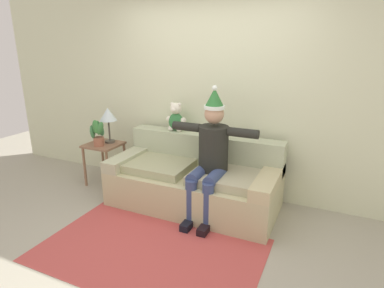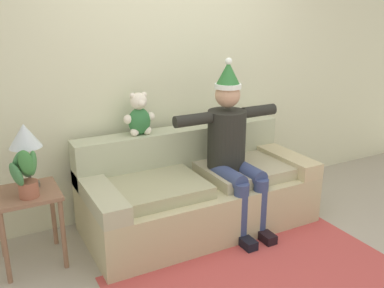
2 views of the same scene
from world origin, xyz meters
name	(u,v)px [view 2 (image 2 of 2)]	position (x,y,z in m)	size (l,w,h in m)	color
ground_plane	(262,280)	(0.00, 0.00, 0.00)	(10.00, 10.00, 0.00)	#A49F8C
back_wall	(169,70)	(0.00, 1.55, 1.35)	(7.00, 0.10, 2.70)	beige
couch	(196,190)	(0.00, 1.00, 0.32)	(2.04, 0.95, 0.83)	#BBB689
person_seated	(232,145)	(0.26, 0.83, 0.76)	(1.02, 0.77, 1.51)	black
teddy_bear	(139,116)	(-0.41, 1.30, 1.01)	(0.29, 0.17, 0.38)	#31753D
side_table	(28,205)	(-1.43, 1.04, 0.49)	(0.46, 0.45, 0.60)	#896249
table_lamp	(25,139)	(-1.38, 1.13, 0.98)	(0.24, 0.24, 0.50)	#524D42
potted_plant	(25,173)	(-1.43, 0.94, 0.78)	(0.24, 0.22, 0.38)	#9C5B43
area_rug	(269,285)	(0.00, -0.08, 0.00)	(2.15, 1.36, 0.01)	#BC4946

